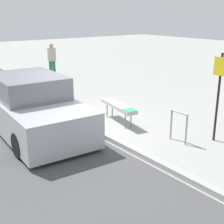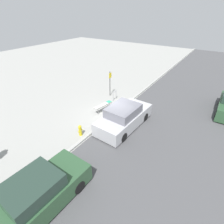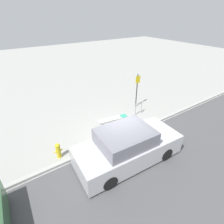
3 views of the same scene
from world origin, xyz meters
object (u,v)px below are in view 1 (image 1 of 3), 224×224
Objects in this scene: parked_car_near at (31,107)px; bench at (119,106)px; bike_rack at (179,124)px; sign_post at (219,90)px; pedestrian at (52,59)px; fire_hydrant at (51,91)px.

bench is at bearing 72.98° from parked_car_near.
bike_rack is 1.31m from sign_post.
bike_rack is at bearing 17.47° from bench.
sign_post is 1.32× the size of pedestrian.
pedestrian is at bearing 152.64° from fire_hydrant.
bench is 2.58m from parked_car_near.
parked_car_near is (2.45, -1.81, 0.30)m from fire_hydrant.
pedestrian reaches higher than bike_rack.
parked_car_near is at bearing -138.32° from bike_rack.
sign_post is 6.31m from fire_hydrant.
sign_post is at bearing 32.52° from bench.
sign_post reaches higher than fire_hydrant.
parked_car_near is at bearing -135.17° from sign_post.
bench is 0.99× the size of pedestrian.
bench is 3.01m from sign_post.
bike_rack reaches higher than bench.
sign_post reaches higher than pedestrian.
bench is 2.16m from bike_rack.
parked_car_near reaches higher than fire_hydrant.
bike_rack is 4.07m from parked_car_near.
fire_hydrant is 0.44× the size of pedestrian.
bench is 2.26× the size of fire_hydrant.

